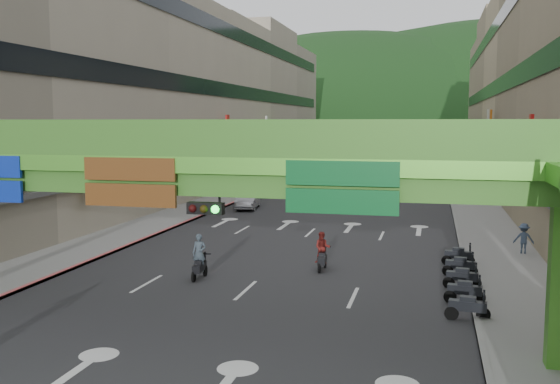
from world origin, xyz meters
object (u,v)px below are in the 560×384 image
scooter_rider_mid (322,251)px  car_yellow (375,181)px  scooter_rider_near (199,258)px  overpass_near (210,182)px  car_silver (248,200)px

scooter_rider_mid → car_yellow: bearing=91.5°
scooter_rider_near → scooter_rider_mid: scooter_rider_near is taller
overpass_near → scooter_rider_mid: overpass_near is taller
overpass_near → car_yellow: bearing=89.3°
car_silver → scooter_rider_near: bearing=-85.9°
scooter_rider_near → car_yellow: size_ratio=0.45×
overpass_near → scooter_rider_mid: bearing=81.9°
scooter_rider_mid → car_yellow: 37.39m
overpass_near → car_yellow: 48.51m
overpass_near → car_silver: (-7.93, 30.28, -4.49)m
overpass_near → car_silver: overpass_near is taller
scooter_rider_near → scooter_rider_mid: 5.86m
overpass_near → car_yellow: (0.59, 48.30, -4.43)m
scooter_rider_mid → car_silver: bearing=116.1°
scooter_rider_mid → car_yellow: (-0.96, 37.38, -0.17)m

